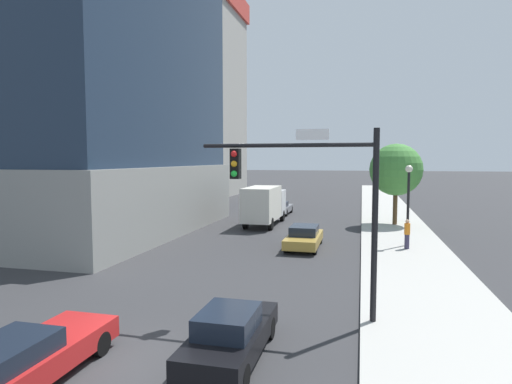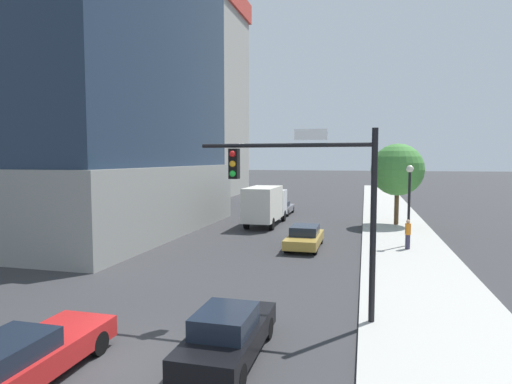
{
  "view_description": "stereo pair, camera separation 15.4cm",
  "coord_description": "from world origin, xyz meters",
  "px_view_note": "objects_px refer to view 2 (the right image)",
  "views": [
    {
      "loc": [
        5.75,
        -10.02,
        5.49
      ],
      "look_at": [
        0.48,
        11.27,
        3.8
      ],
      "focal_mm": 30.04,
      "sensor_mm": 36.0,
      "label": 1
    },
    {
      "loc": [
        5.9,
        -9.98,
        5.49
      ],
      "look_at": [
        0.48,
        11.27,
        3.8
      ],
      "focal_mm": 30.04,
      "sensor_mm": 36.0,
      "label": 2
    }
  ],
  "objects_px": {
    "construction_building": "(198,87)",
    "car_gold": "(305,237)",
    "street_lamp": "(409,192)",
    "street_tree": "(397,170)",
    "pedestrian_orange_shirt": "(408,234)",
    "box_truck": "(265,204)",
    "car_red": "(26,356)",
    "traffic_light_pole": "(311,188)",
    "car_black": "(228,334)",
    "car_gray": "(282,208)"
  },
  "relations": [
    {
      "from": "street_lamp",
      "to": "car_gray",
      "type": "xyz_separation_m",
      "value": [
        -10.6,
        13.83,
        -2.8
      ]
    },
    {
      "from": "car_gray",
      "to": "pedestrian_orange_shirt",
      "type": "bearing_deg",
      "value": -54.95
    },
    {
      "from": "construction_building",
      "to": "street_tree",
      "type": "xyz_separation_m",
      "value": [
        27.85,
        -26.36,
        -12.06
      ]
    },
    {
      "from": "car_black",
      "to": "box_truck",
      "type": "relative_size",
      "value": 0.63
    },
    {
      "from": "car_red",
      "to": "pedestrian_orange_shirt",
      "type": "height_order",
      "value": "pedestrian_orange_shirt"
    },
    {
      "from": "car_gray",
      "to": "construction_building",
      "type": "bearing_deg",
      "value": 129.15
    },
    {
      "from": "car_red",
      "to": "street_lamp",
      "type": "bearing_deg",
      "value": 61.25
    },
    {
      "from": "car_gold",
      "to": "pedestrian_orange_shirt",
      "type": "distance_m",
      "value": 6.12
    },
    {
      "from": "car_red",
      "to": "car_black",
      "type": "bearing_deg",
      "value": 29.1
    },
    {
      "from": "traffic_light_pole",
      "to": "pedestrian_orange_shirt",
      "type": "distance_m",
      "value": 13.53
    },
    {
      "from": "street_tree",
      "to": "box_truck",
      "type": "xyz_separation_m",
      "value": [
        -10.49,
        -2.25,
        -2.8
      ]
    },
    {
      "from": "construction_building",
      "to": "car_black",
      "type": "bearing_deg",
      "value": -67.32
    },
    {
      "from": "car_gray",
      "to": "car_black",
      "type": "height_order",
      "value": "car_black"
    },
    {
      "from": "street_lamp",
      "to": "street_tree",
      "type": "distance_m",
      "value": 8.87
    },
    {
      "from": "street_lamp",
      "to": "car_gold",
      "type": "bearing_deg",
      "value": -165.39
    },
    {
      "from": "construction_building",
      "to": "car_red",
      "type": "height_order",
      "value": "construction_building"
    },
    {
      "from": "street_lamp",
      "to": "car_red",
      "type": "xyz_separation_m",
      "value": [
        -10.6,
        -19.33,
        -2.79
      ]
    },
    {
      "from": "construction_building",
      "to": "pedestrian_orange_shirt",
      "type": "height_order",
      "value": "construction_building"
    },
    {
      "from": "car_red",
      "to": "box_truck",
      "type": "bearing_deg",
      "value": 90.0
    },
    {
      "from": "construction_building",
      "to": "car_red",
      "type": "distance_m",
      "value": 59.37
    },
    {
      "from": "traffic_light_pole",
      "to": "street_lamp",
      "type": "xyz_separation_m",
      "value": [
        4.4,
        13.46,
        -1.07
      ]
    },
    {
      "from": "street_tree",
      "to": "car_red",
      "type": "height_order",
      "value": "street_tree"
    },
    {
      "from": "traffic_light_pole",
      "to": "street_tree",
      "type": "relative_size",
      "value": 0.96
    },
    {
      "from": "box_truck",
      "to": "pedestrian_orange_shirt",
      "type": "height_order",
      "value": "box_truck"
    },
    {
      "from": "street_tree",
      "to": "pedestrian_orange_shirt",
      "type": "relative_size",
      "value": 3.74
    },
    {
      "from": "traffic_light_pole",
      "to": "street_lamp",
      "type": "height_order",
      "value": "traffic_light_pole"
    },
    {
      "from": "car_black",
      "to": "box_truck",
      "type": "distance_m",
      "value": 23.86
    },
    {
      "from": "box_truck",
      "to": "street_tree",
      "type": "bearing_deg",
      "value": 12.1
    },
    {
      "from": "street_tree",
      "to": "traffic_light_pole",
      "type": "bearing_deg",
      "value": -100.89
    },
    {
      "from": "traffic_light_pole",
      "to": "construction_building",
      "type": "bearing_deg",
      "value": 115.86
    },
    {
      "from": "construction_building",
      "to": "car_gold",
      "type": "xyz_separation_m",
      "value": [
        21.75,
        -36.77,
        -16.0
      ]
    },
    {
      "from": "traffic_light_pole",
      "to": "box_truck",
      "type": "bearing_deg",
      "value": 107.23
    },
    {
      "from": "car_red",
      "to": "box_truck",
      "type": "relative_size",
      "value": 0.66
    },
    {
      "from": "traffic_light_pole",
      "to": "street_tree",
      "type": "xyz_separation_m",
      "value": [
        4.28,
        22.25,
        0.08
      ]
    },
    {
      "from": "street_lamp",
      "to": "pedestrian_orange_shirt",
      "type": "height_order",
      "value": "street_lamp"
    },
    {
      "from": "car_red",
      "to": "traffic_light_pole",
      "type": "bearing_deg",
      "value": 43.37
    },
    {
      "from": "traffic_light_pole",
      "to": "car_red",
      "type": "relative_size",
      "value": 1.34
    },
    {
      "from": "car_gray",
      "to": "pedestrian_orange_shirt",
      "type": "distance_m",
      "value": 18.25
    },
    {
      "from": "traffic_light_pole",
      "to": "car_gray",
      "type": "distance_m",
      "value": 28.25
    },
    {
      "from": "street_tree",
      "to": "pedestrian_orange_shirt",
      "type": "xyz_separation_m",
      "value": [
        -0.01,
        -9.9,
        -3.57
      ]
    },
    {
      "from": "car_gold",
      "to": "car_red",
      "type": "relative_size",
      "value": 1.01
    },
    {
      "from": "car_red",
      "to": "car_gold",
      "type": "bearing_deg",
      "value": 76.08
    },
    {
      "from": "street_lamp",
      "to": "car_gold",
      "type": "height_order",
      "value": "street_lamp"
    },
    {
      "from": "traffic_light_pole",
      "to": "street_tree",
      "type": "height_order",
      "value": "street_tree"
    },
    {
      "from": "street_tree",
      "to": "car_black",
      "type": "relative_size",
      "value": 1.46
    },
    {
      "from": "traffic_light_pole",
      "to": "street_lamp",
      "type": "relative_size",
      "value": 1.28
    },
    {
      "from": "car_gray",
      "to": "car_black",
      "type": "xyz_separation_m",
      "value": [
        4.39,
        -30.71,
        0.04
      ]
    },
    {
      "from": "traffic_light_pole",
      "to": "car_gold",
      "type": "bearing_deg",
      "value": 98.72
    },
    {
      "from": "pedestrian_orange_shirt",
      "to": "street_tree",
      "type": "bearing_deg",
      "value": 89.96
    },
    {
      "from": "street_lamp",
      "to": "box_truck",
      "type": "distance_m",
      "value": 12.57
    }
  ]
}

